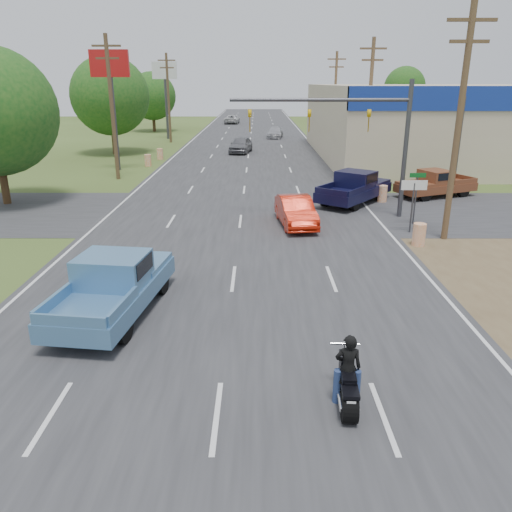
{
  "coord_description": "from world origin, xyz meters",
  "views": [
    {
      "loc": [
        0.87,
        -9.01,
        6.83
      ],
      "look_at": [
        0.84,
        6.84,
        1.3
      ],
      "focal_mm": 35.0,
      "sensor_mm": 36.0,
      "label": 1
    }
  ],
  "objects_px": {
    "distant_car_grey": "(241,145)",
    "distant_car_white": "(232,119)",
    "rider": "(348,372)",
    "blue_pickup": "(115,284)",
    "red_convertible": "(296,211)",
    "brown_pickup": "(434,183)",
    "distant_car_silver": "(275,133)",
    "motorcycle": "(347,385)",
    "navy_pickup": "(356,187)"
  },
  "relations": [
    {
      "from": "rider",
      "to": "distant_car_white",
      "type": "relative_size",
      "value": 0.31
    },
    {
      "from": "red_convertible",
      "to": "distant_car_white",
      "type": "bearing_deg",
      "value": 88.67
    },
    {
      "from": "navy_pickup",
      "to": "brown_pickup",
      "type": "height_order",
      "value": "navy_pickup"
    },
    {
      "from": "motorcycle",
      "to": "blue_pickup",
      "type": "distance_m",
      "value": 7.99
    },
    {
      "from": "distant_car_silver",
      "to": "distant_car_grey",
      "type": "bearing_deg",
      "value": -98.29
    },
    {
      "from": "rider",
      "to": "distant_car_white",
      "type": "xyz_separation_m",
      "value": [
        -6.38,
        80.08,
        -0.08
      ]
    },
    {
      "from": "red_convertible",
      "to": "distant_car_grey",
      "type": "bearing_deg",
      "value": 90.67
    },
    {
      "from": "rider",
      "to": "navy_pickup",
      "type": "height_order",
      "value": "navy_pickup"
    },
    {
      "from": "motorcycle",
      "to": "distant_car_silver",
      "type": "distance_m",
      "value": 56.67
    },
    {
      "from": "red_convertible",
      "to": "blue_pickup",
      "type": "relative_size",
      "value": 0.74
    },
    {
      "from": "brown_pickup",
      "to": "distant_car_white",
      "type": "distance_m",
      "value": 60.66
    },
    {
      "from": "navy_pickup",
      "to": "distant_car_white",
      "type": "height_order",
      "value": "navy_pickup"
    },
    {
      "from": "brown_pickup",
      "to": "distant_car_white",
      "type": "xyz_separation_m",
      "value": [
        -15.49,
        58.65,
        -0.13
      ]
    },
    {
      "from": "distant_car_grey",
      "to": "distant_car_white",
      "type": "bearing_deg",
      "value": 103.51
    },
    {
      "from": "blue_pickup",
      "to": "distant_car_white",
      "type": "xyz_separation_m",
      "value": [
        0.02,
        75.37,
        -0.23
      ]
    },
    {
      "from": "red_convertible",
      "to": "brown_pickup",
      "type": "bearing_deg",
      "value": 29.26
    },
    {
      "from": "distant_car_grey",
      "to": "distant_car_silver",
      "type": "distance_m",
      "value": 15.12
    },
    {
      "from": "brown_pickup",
      "to": "distant_car_white",
      "type": "relative_size",
      "value": 1.04
    },
    {
      "from": "rider",
      "to": "blue_pickup",
      "type": "distance_m",
      "value": 7.95
    },
    {
      "from": "brown_pickup",
      "to": "distant_car_silver",
      "type": "xyz_separation_m",
      "value": [
        -8.8,
        35.19,
        -0.17
      ]
    },
    {
      "from": "brown_pickup",
      "to": "distant_car_silver",
      "type": "distance_m",
      "value": 36.27
    },
    {
      "from": "red_convertible",
      "to": "distant_car_white",
      "type": "distance_m",
      "value": 65.65
    },
    {
      "from": "rider",
      "to": "distant_car_silver",
      "type": "distance_m",
      "value": 56.61
    },
    {
      "from": "blue_pickup",
      "to": "distant_car_white",
      "type": "bearing_deg",
      "value": 97.31
    },
    {
      "from": "motorcycle",
      "to": "distant_car_white",
      "type": "bearing_deg",
      "value": 98.38
    },
    {
      "from": "rider",
      "to": "distant_car_grey",
      "type": "distance_m",
      "value": 42.18
    },
    {
      "from": "distant_car_white",
      "to": "brown_pickup",
      "type": "bearing_deg",
      "value": 107.85
    },
    {
      "from": "navy_pickup",
      "to": "brown_pickup",
      "type": "bearing_deg",
      "value": 55.15
    },
    {
      "from": "distant_car_silver",
      "to": "motorcycle",
      "type": "bearing_deg",
      "value": -83.39
    },
    {
      "from": "blue_pickup",
      "to": "distant_car_silver",
      "type": "relative_size",
      "value": 1.27
    },
    {
      "from": "red_convertible",
      "to": "motorcycle",
      "type": "xyz_separation_m",
      "value": [
        0.06,
        -14.8,
        -0.23
      ]
    },
    {
      "from": "rider",
      "to": "distant_car_white",
      "type": "bearing_deg",
      "value": -81.61
    },
    {
      "from": "blue_pickup",
      "to": "distant_car_silver",
      "type": "bearing_deg",
      "value": 89.97
    },
    {
      "from": "blue_pickup",
      "to": "brown_pickup",
      "type": "height_order",
      "value": "blue_pickup"
    },
    {
      "from": "red_convertible",
      "to": "rider",
      "type": "xyz_separation_m",
      "value": [
        0.07,
        -14.74,
        0.08
      ]
    },
    {
      "from": "brown_pickup",
      "to": "navy_pickup",
      "type": "bearing_deg",
      "value": 84.18
    },
    {
      "from": "distant_car_grey",
      "to": "rider",
      "type": "bearing_deg",
      "value": -75.59
    },
    {
      "from": "blue_pickup",
      "to": "distant_car_grey",
      "type": "xyz_separation_m",
      "value": [
        2.73,
        37.31,
        -0.16
      ]
    },
    {
      "from": "rider",
      "to": "brown_pickup",
      "type": "height_order",
      "value": "brown_pickup"
    },
    {
      "from": "distant_car_grey",
      "to": "distant_car_silver",
      "type": "bearing_deg",
      "value": 84.22
    },
    {
      "from": "distant_car_silver",
      "to": "navy_pickup",
      "type": "bearing_deg",
      "value": -77.59
    },
    {
      "from": "motorcycle",
      "to": "brown_pickup",
      "type": "xyz_separation_m",
      "value": [
        9.11,
        21.49,
        0.35
      ]
    },
    {
      "from": "blue_pickup",
      "to": "distant_car_white",
      "type": "relative_size",
      "value": 1.14
    },
    {
      "from": "red_convertible",
      "to": "navy_pickup",
      "type": "bearing_deg",
      "value": 45.26
    },
    {
      "from": "distant_car_grey",
      "to": "distant_car_white",
      "type": "distance_m",
      "value": 38.16
    },
    {
      "from": "distant_car_white",
      "to": "navy_pickup",
      "type": "bearing_deg",
      "value": 102.69
    },
    {
      "from": "navy_pickup",
      "to": "brown_pickup",
      "type": "distance_m",
      "value": 5.51
    },
    {
      "from": "motorcycle",
      "to": "navy_pickup",
      "type": "xyz_separation_m",
      "value": [
        3.85,
        19.83,
        0.46
      ]
    },
    {
      "from": "brown_pickup",
      "to": "motorcycle",
      "type": "bearing_deg",
      "value": 133.69
    },
    {
      "from": "motorcycle",
      "to": "brown_pickup",
      "type": "bearing_deg",
      "value": 70.86
    }
  ]
}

